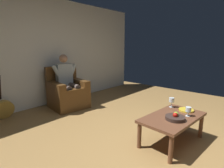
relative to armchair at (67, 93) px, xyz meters
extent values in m
plane|color=olive|center=(0.27, 2.54, -0.34)|extent=(7.43, 7.43, 0.00)
cube|color=silver|center=(0.27, -0.58, 0.95)|extent=(6.40, 0.06, 2.58)
cube|color=#543417|center=(0.01, 0.04, -0.14)|extent=(0.87, 0.87, 0.40)
cube|color=#543417|center=(0.01, 0.10, 0.12)|extent=(0.53, 0.71, 0.10)
cube|color=#543417|center=(-0.30, 0.08, 0.19)|extent=(0.27, 0.79, 0.24)
cube|color=#543417|center=(0.31, 0.00, 0.19)|extent=(0.27, 0.79, 0.24)
cube|color=#543417|center=(-0.04, -0.28, 0.35)|extent=(0.78, 0.23, 0.56)
cube|color=#94A0A4|center=(-0.02, -0.11, 0.43)|extent=(0.39, 0.23, 0.53)
sphere|color=#A87A5B|center=(-0.02, -0.11, 0.82)|extent=(0.19, 0.19, 0.19)
cylinder|color=#52443D|center=(-0.09, 0.12, 0.18)|extent=(0.19, 0.46, 0.13)
cylinder|color=#52443D|center=(-0.06, 0.35, -0.09)|extent=(0.13, 0.13, 0.50)
cylinder|color=#94A0A4|center=(-0.22, -0.03, 0.54)|extent=(0.21, 0.12, 0.29)
cylinder|color=#52443D|center=(0.12, 0.09, 0.18)|extent=(0.19, 0.46, 0.13)
cylinder|color=#52443D|center=(0.15, 0.32, -0.09)|extent=(0.13, 0.13, 0.50)
cylinder|color=#94A0A4|center=(0.20, -0.10, 0.54)|extent=(0.21, 0.12, 0.29)
cube|color=brown|center=(-0.07, 2.57, 0.06)|extent=(1.10, 0.68, 0.04)
cylinder|color=brown|center=(-0.53, 2.85, -0.15)|extent=(0.06, 0.06, 0.38)
cylinder|color=brown|center=(0.43, 2.77, -0.15)|extent=(0.06, 0.06, 0.38)
cylinder|color=brown|center=(-0.57, 2.36, -0.15)|extent=(0.06, 0.06, 0.38)
cylinder|color=brown|center=(0.38, 2.28, -0.15)|extent=(0.06, 0.06, 0.38)
cylinder|color=#AE8837|center=(1.28, -0.37, -0.15)|extent=(0.38, 0.18, 0.39)
cylinder|color=black|center=(1.28, -0.32, -0.13)|extent=(0.11, 0.03, 0.11)
cylinder|color=silver|center=(-0.22, 2.73, 0.09)|extent=(0.07, 0.07, 0.01)
cylinder|color=silver|center=(-0.22, 2.73, 0.12)|extent=(0.01, 0.01, 0.06)
cylinder|color=silver|center=(-0.22, 2.73, 0.19)|extent=(0.08, 0.08, 0.07)
cylinder|color=#590C19|center=(-0.22, 2.73, 0.17)|extent=(0.07, 0.07, 0.03)
cylinder|color=silver|center=(-0.44, 2.38, 0.09)|extent=(0.07, 0.07, 0.01)
cylinder|color=silver|center=(-0.44, 2.38, 0.13)|extent=(0.01, 0.01, 0.09)
cylinder|color=silver|center=(-0.44, 2.38, 0.21)|extent=(0.09, 0.09, 0.07)
cylinder|color=#590C19|center=(-0.44, 2.38, 0.19)|extent=(0.08, 0.08, 0.03)
cylinder|color=#342721|center=(0.03, 2.64, 0.11)|extent=(0.27, 0.27, 0.05)
sphere|color=#B0190F|center=(0.04, 2.64, 0.15)|extent=(0.07, 0.07, 0.07)
sphere|color=#87AE33|center=(0.00, 2.63, 0.15)|extent=(0.07, 0.07, 0.07)
cylinder|color=gold|center=(-0.44, 2.63, 0.10)|extent=(0.23, 0.23, 0.02)
camera|label=1|loc=(2.42, 3.55, 1.11)|focal=28.89mm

